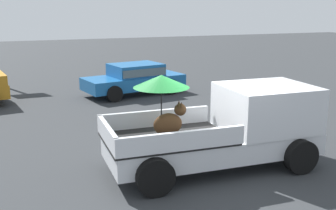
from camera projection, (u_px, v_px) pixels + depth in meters
ground_plane at (213, 167)px, 9.80m from camera, size 80.00×80.00×0.00m
pickup_truck_main at (230, 126)px, 9.71m from camera, size 5.11×2.38×2.27m
parked_sedan_near at (135, 77)px, 17.72m from camera, size 4.56×2.59×1.33m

